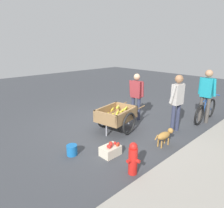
# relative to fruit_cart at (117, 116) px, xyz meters

# --- Properties ---
(ground_plane) EXTENTS (24.00, 24.00, 0.00)m
(ground_plane) POSITION_rel_fruit_cart_xyz_m (-0.09, -0.40, -0.44)
(ground_plane) COLOR #3D3F44
(fruit_cart) EXTENTS (1.76, 1.07, 0.70)m
(fruit_cart) POSITION_rel_fruit_cart_xyz_m (0.00, 0.00, 0.00)
(fruit_cart) COLOR #937047
(fruit_cart) RESTS_ON ground
(vendor_person) EXTENTS (0.26, 0.54, 1.54)m
(vendor_person) POSITION_rel_fruit_cart_xyz_m (-1.12, -0.22, 0.48)
(vendor_person) COLOR #333851
(vendor_person) RESTS_ON ground
(bicycle) EXTENTS (1.66, 0.46, 0.85)m
(bicycle) POSITION_rel_fruit_cart_xyz_m (-2.68, 1.46, -0.09)
(bicycle) COLOR black
(bicycle) RESTS_ON ground
(cyclist_person) EXTENTS (0.23, 0.55, 1.70)m
(cyclist_person) POSITION_rel_fruit_cart_xyz_m (-2.53, 1.47, 0.59)
(cyclist_person) COLOR #4C4742
(cyclist_person) RESTS_ON ground
(dog) EXTENTS (0.67, 0.22, 0.40)m
(dog) POSITION_rel_fruit_cart_xyz_m (-0.24, 1.47, -0.17)
(dog) COLOR #AD7A38
(dog) RESTS_ON ground
(fire_hydrant) EXTENTS (0.25, 0.25, 0.67)m
(fire_hydrant) POSITION_rel_fruit_cart_xyz_m (1.22, 1.68, -0.10)
(fire_hydrant) COLOR red
(fire_hydrant) RESTS_ON ground
(plastic_bucket) EXTENTS (0.25, 0.25, 0.24)m
(plastic_bucket) POSITION_rel_fruit_cart_xyz_m (1.70, 0.27, -0.32)
(plastic_bucket) COLOR #1966B2
(plastic_bucket) RESTS_ON ground
(apple_crate) EXTENTS (0.44, 0.32, 0.32)m
(apple_crate) POSITION_rel_fruit_cart_xyz_m (1.07, 0.89, -0.31)
(apple_crate) COLOR beige
(apple_crate) RESTS_ON ground
(bystander_person) EXTENTS (0.52, 0.24, 1.65)m
(bystander_person) POSITION_rel_fruit_cart_xyz_m (-1.19, 1.21, 0.56)
(bystander_person) COLOR #333851
(bystander_person) RESTS_ON ground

